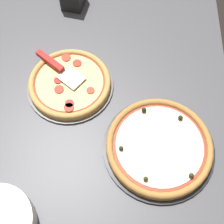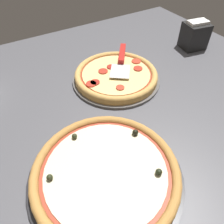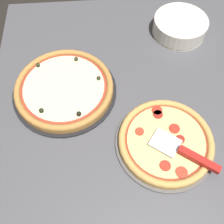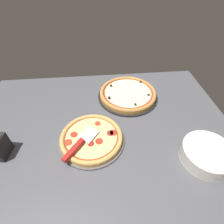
{
  "view_description": "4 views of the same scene",
  "coord_description": "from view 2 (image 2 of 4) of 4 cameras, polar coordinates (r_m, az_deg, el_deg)",
  "views": [
    {
      "loc": [
        58.52,
        15.08,
        100.78
      ],
      "look_at": [
        6.11,
        12.23,
        3.0
      ],
      "focal_mm": 50.0,
      "sensor_mm": 36.0,
      "label": 1
    },
    {
      "loc": [
        30.82,
        52.97,
        50.37
      ],
      "look_at": [
        6.11,
        12.23,
        3.0
      ],
      "focal_mm": 35.0,
      "sensor_mm": 36.0,
      "label": 2
    },
    {
      "loc": [
        -39.86,
        15.87,
        80.4
      ],
      "look_at": [
        6.11,
        12.23,
        3.0
      ],
      "focal_mm": 42.0,
      "sensor_mm": 36.0,
      "label": 3
    },
    {
      "loc": [
        -0.82,
        -59.04,
        71.72
      ],
      "look_at": [
        6.11,
        12.23,
        3.0
      ],
      "focal_mm": 28.0,
      "sensor_mm": 36.0,
      "label": 4
    }
  ],
  "objects": [
    {
      "name": "pizza_pan_front",
      "position": [
        0.84,
        1.06,
        8.61
      ],
      "size": [
        33.09,
        33.09,
        1.0
      ],
      "primitive_type": "cylinder",
      "color": "#565451",
      "rests_on": "ground_plane"
    },
    {
      "name": "ground_plane",
      "position": [
        0.8,
        -0.8,
        4.42
      ],
      "size": [
        142.27,
        112.65,
        3.6
      ],
      "primitive_type": "cube",
      "color": "#4C4C51"
    },
    {
      "name": "pizza_pan_back",
      "position": [
        0.57,
        -1.63,
        -16.54
      ],
      "size": [
        38.47,
        38.47,
        1.0
      ],
      "primitive_type": "cylinder",
      "color": "black",
      "rests_on": "ground_plane"
    },
    {
      "name": "pizza_front",
      "position": [
        0.83,
        1.08,
        9.69
      ],
      "size": [
        31.1,
        31.1,
        2.93
      ],
      "color": "tan",
      "rests_on": "pizza_pan_front"
    },
    {
      "name": "pizza_back",
      "position": [
        0.55,
        -1.67,
        -15.43
      ],
      "size": [
        36.16,
        36.16,
        4.25
      ],
      "color": "#B77F3D",
      "rests_on": "pizza_pan_back"
    },
    {
      "name": "napkin_holder",
      "position": [
        1.1,
        20.76,
        18.25
      ],
      "size": [
        11.67,
        10.62,
        12.36
      ],
      "color": "black",
      "rests_on": "ground_plane"
    },
    {
      "name": "serving_spatula",
      "position": [
        0.9,
        2.57,
        14.16
      ],
      "size": [
        17.07,
        20.59,
        2.0
      ],
      "color": "silver",
      "rests_on": "pizza_front"
    }
  ]
}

